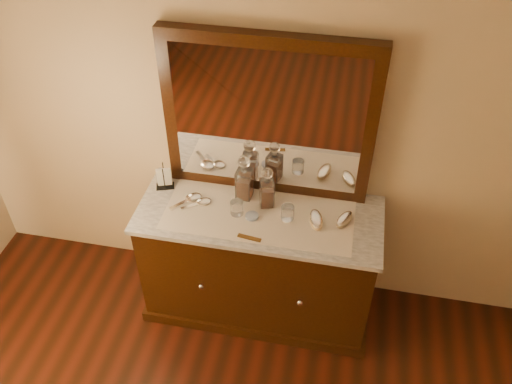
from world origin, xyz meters
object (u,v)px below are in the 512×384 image
dresser_cabinet (259,263)px  decanter_right (267,191)px  pin_dish (252,216)px  decanter_left (244,181)px  comb (249,238)px  mirror_frame (268,118)px  brush_near (316,220)px  hand_mirror_outer (191,199)px  brush_far (344,220)px  hand_mirror_inner (201,203)px  napkin_rack (164,178)px

dresser_cabinet → decanter_right: bearing=70.8°
dresser_cabinet → pin_dish: size_ratio=17.93×
decanter_left → pin_dish: bearing=-64.8°
pin_dish → comb: pin_dish is taller
mirror_frame → comb: mirror_frame is taller
brush_near → hand_mirror_outer: (-0.76, 0.05, -0.01)m
dresser_cabinet → brush_near: (0.33, -0.02, 0.47)m
decanter_left → brush_near: decanter_left is taller
comb → decanter_right: bearing=89.1°
mirror_frame → brush_far: mirror_frame is taller
brush_far → hand_mirror_inner: brush_far is taller
dresser_cabinet → hand_mirror_outer: 0.62m
brush_far → hand_mirror_inner: 0.85m
napkin_rack → decanter_left: size_ratio=0.55×
decanter_right → hand_mirror_outer: size_ratio=1.36×
comb → pin_dish: bearing=104.3°
decanter_right → hand_mirror_outer: (-0.45, -0.05, -0.10)m
decanter_left → brush_near: size_ratio=1.75×
napkin_rack → hand_mirror_inner: size_ratio=0.91×
hand_mirror_outer → hand_mirror_inner: size_ratio=1.12×
napkin_rack → comb: bearing=-29.2°
napkin_rack → decanter_left: (0.50, 0.01, 0.05)m
napkin_rack → hand_mirror_outer: bearing=-26.1°
brush_near → brush_far: brush_near is taller
hand_mirror_outer → hand_mirror_inner: 0.07m
comb → brush_far: brush_far is taller
hand_mirror_inner → pin_dish: bearing=-9.5°
mirror_frame → hand_mirror_outer: mirror_frame is taller
hand_mirror_outer → brush_near: bearing=-3.5°
comb → hand_mirror_inner: hand_mirror_inner is taller
dresser_cabinet → brush_far: (0.49, 0.02, 0.46)m
hand_mirror_outer → dresser_cabinet: bearing=-3.8°
decanter_right → brush_near: 0.33m
hand_mirror_outer → hand_mirror_inner: hand_mirror_outer is taller
decanter_left → hand_mirror_outer: 0.34m
dresser_cabinet → mirror_frame: mirror_frame is taller
hand_mirror_inner → brush_far: bearing=0.5°
napkin_rack → hand_mirror_inner: 0.29m
napkin_rack → hand_mirror_outer: size_ratio=0.81×
napkin_rack → dresser_cabinet: bearing=-11.2°
dresser_cabinet → hand_mirror_inner: hand_mirror_inner is taller
decanter_right → brush_near: size_ratio=1.59×
dresser_cabinet → hand_mirror_outer: hand_mirror_outer is taller
pin_dish → brush_far: 0.53m
mirror_frame → decanter_right: mirror_frame is taller
brush_near → brush_far: 0.16m
decanter_right → brush_far: decanter_right is taller
pin_dish → napkin_rack: napkin_rack is taller
dresser_cabinet → pin_dish: 0.45m
mirror_frame → comb: (-0.01, -0.46, -0.49)m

